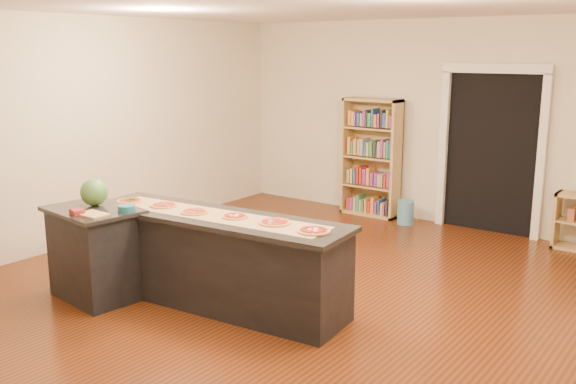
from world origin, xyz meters
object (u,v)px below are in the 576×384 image
Objects in this scene: waste_bin at (406,212)px; kitchen_island at (216,260)px; side_counter at (96,253)px; watermelon at (94,192)px; bookshelf at (371,158)px.

kitchen_island is at bearing -92.41° from waste_bin.
waste_bin is at bearing 80.96° from side_counter.
waste_bin is at bearing 72.62° from watermelon.
kitchen_island is 7.97× the size of waste_bin.
kitchen_island reaches higher than waste_bin.
waste_bin is at bearing -14.01° from bookshelf.
kitchen_island is 3.71m from waste_bin.
waste_bin is 4.46m from watermelon.
side_counter is 0.59m from watermelon.
side_counter is at bearing -97.24° from bookshelf.
watermelon is at bearing -162.81° from kitchen_island.
side_counter is at bearing -157.42° from kitchen_island.
side_counter is at bearing -106.02° from waste_bin.
watermelon is (-0.64, -4.34, 0.18)m from bookshelf.
side_counter is 4.48m from bookshelf.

